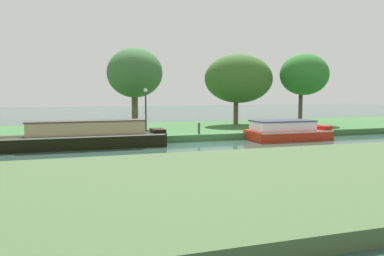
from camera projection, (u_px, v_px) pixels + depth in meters
ground_plane at (215, 146)px, 21.29m from camera, size 120.00×120.00×0.00m
riverbank_far at (179, 130)px, 27.89m from camera, size 72.00×10.00×0.40m
riverbank_near at (316, 176)px, 12.76m from camera, size 72.00×10.00×0.40m
red_barge at (287, 131)px, 24.00m from camera, size 5.01×2.37×1.21m
black_narrowboat at (81, 137)px, 20.18m from camera, size 9.23×1.45×1.46m
willow_tree_left at (135, 73)px, 26.08m from camera, size 3.69×4.65×5.48m
willow_tree_centre at (239, 79)px, 30.18m from camera, size 5.54×3.89×5.45m
willow_tree_right at (304, 75)px, 30.56m from camera, size 3.83×3.74×5.53m
lamp_post at (146, 105)px, 23.60m from camera, size 0.24×0.24×2.76m
mooring_post_near at (199, 128)px, 23.73m from camera, size 0.14×0.14×0.66m
mooring_post_far at (301, 124)px, 25.98m from camera, size 0.12×0.12×0.74m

